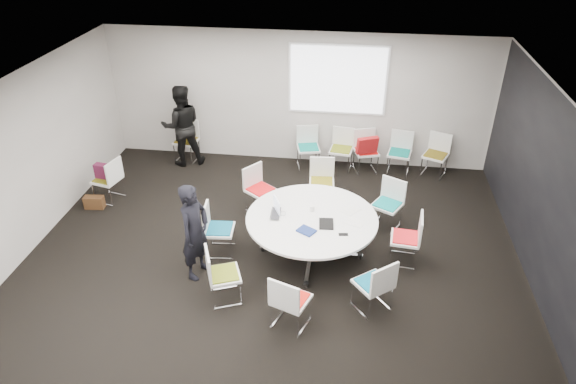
# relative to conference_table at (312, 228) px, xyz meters

# --- Properties ---
(room_shell) EXTENTS (8.08, 7.08, 2.88)m
(room_shell) POSITION_rel_conference_table_xyz_m (-0.52, -0.12, 0.88)
(room_shell) COLOR black
(room_shell) RESTS_ON ground
(conference_table) EXTENTS (2.09, 2.09, 0.73)m
(conference_table) POSITION_rel_conference_table_xyz_m (0.00, 0.00, 0.00)
(conference_table) COLOR silver
(conference_table) RESTS_ON ground
(projection_screen) EXTENTS (1.90, 0.03, 1.35)m
(projection_screen) POSITION_rel_conference_table_xyz_m (0.18, 3.34, 1.33)
(projection_screen) COLOR white
(projection_screen) RESTS_ON room_shell
(chair_ring_a) EXTENTS (0.49, 0.50, 0.88)m
(chair_ring_a) POSITION_rel_conference_table_xyz_m (1.50, 0.03, -0.25)
(chair_ring_a) COLOR silver
(chair_ring_a) RESTS_ON ground
(chair_ring_b) EXTENTS (0.62, 0.61, 0.88)m
(chair_ring_b) POSITION_rel_conference_table_xyz_m (1.24, 0.99, -0.25)
(chair_ring_b) COLOR silver
(chair_ring_b) RESTS_ON ground
(chair_ring_c) EXTENTS (0.49, 0.48, 0.88)m
(chair_ring_c) POSITION_rel_conference_table_xyz_m (0.04, 1.61, -0.25)
(chair_ring_c) COLOR silver
(chair_ring_c) RESTS_ON ground
(chair_ring_d) EXTENTS (0.63, 0.64, 0.88)m
(chair_ring_d) POSITION_rel_conference_table_xyz_m (-1.05, 1.19, -0.25)
(chair_ring_d) COLOR silver
(chair_ring_d) RESTS_ON ground
(chair_ring_e) EXTENTS (0.48, 0.50, 0.88)m
(chair_ring_e) POSITION_rel_conference_table_xyz_m (-1.49, -0.13, -0.25)
(chair_ring_e) COLOR silver
(chair_ring_e) RESTS_ON ground
(chair_ring_f) EXTENTS (0.59, 0.60, 0.88)m
(chair_ring_f) POSITION_rel_conference_table_xyz_m (-1.16, -1.21, -0.25)
(chair_ring_f) COLOR silver
(chair_ring_f) RESTS_ON ground
(chair_ring_g) EXTENTS (0.59, 0.58, 0.88)m
(chair_ring_g) POSITION_rel_conference_table_xyz_m (-0.13, -1.60, -0.25)
(chair_ring_g) COLOR silver
(chair_ring_g) RESTS_ON ground
(chair_ring_h) EXTENTS (0.64, 0.64, 0.88)m
(chair_ring_h) POSITION_rel_conference_table_xyz_m (0.98, -1.13, -0.25)
(chair_ring_h) COLOR silver
(chair_ring_h) RESTS_ON ground
(chair_back_a) EXTENTS (0.55, 0.54, 0.88)m
(chair_back_a) POSITION_rel_conference_table_xyz_m (-0.35, 3.04, -0.25)
(chair_back_a) COLOR silver
(chair_back_a) RESTS_ON ground
(chair_back_b) EXTENTS (0.52, 0.51, 0.88)m
(chair_back_b) POSITION_rel_conference_table_xyz_m (0.34, 3.04, -0.25)
(chair_back_b) COLOR silver
(chair_back_b) RESTS_ON ground
(chair_back_c) EXTENTS (0.57, 0.56, 0.88)m
(chair_back_c) POSITION_rel_conference_table_xyz_m (0.86, 3.03, -0.25)
(chair_back_c) COLOR silver
(chair_back_c) RESTS_ON ground
(chair_back_d) EXTENTS (0.54, 0.53, 0.88)m
(chair_back_d) POSITION_rel_conference_table_xyz_m (1.55, 3.04, -0.25)
(chair_back_d) COLOR silver
(chair_back_d) RESTS_ON ground
(chair_back_e) EXTENTS (0.60, 0.60, 0.88)m
(chair_back_e) POSITION_rel_conference_table_xyz_m (2.28, 3.04, -0.25)
(chair_back_e) COLOR silver
(chair_back_e) RESTS_ON ground
(chair_spare_left) EXTENTS (0.54, 0.55, 0.88)m
(chair_spare_left) POSITION_rel_conference_table_xyz_m (-3.98, 1.19, -0.25)
(chair_spare_left) COLOR silver
(chair_spare_left) RESTS_ON ground
(chair_person_back) EXTENTS (0.52, 0.51, 0.88)m
(chair_person_back) POSITION_rel_conference_table_xyz_m (-3.02, 3.03, -0.25)
(chair_person_back) COLOR silver
(chair_person_back) RESTS_ON ground
(person_main) EXTENTS (0.54, 0.66, 1.58)m
(person_main) POSITION_rel_conference_table_xyz_m (-1.69, -0.70, 0.26)
(person_main) COLOR black
(person_main) RESTS_ON ground
(person_back) EXTENTS (1.05, 0.95, 1.76)m
(person_back) POSITION_rel_conference_table_xyz_m (-3.02, 2.87, 0.35)
(person_back) COLOR black
(person_back) RESTS_ON ground
(laptop) EXTENTS (0.25, 0.37, 0.03)m
(laptop) POSITION_rel_conference_table_xyz_m (-0.53, 0.01, 0.22)
(laptop) COLOR #333338
(laptop) RESTS_ON conference_table
(laptop_lid) EXTENTS (0.14, 0.28, 0.22)m
(laptop_lid) POSITION_rel_conference_table_xyz_m (-0.57, 0.09, 0.34)
(laptop_lid) COLOR silver
(laptop_lid) RESTS_ON conference_table
(notebook_black) EXTENTS (0.24, 0.32, 0.02)m
(notebook_black) POSITION_rel_conference_table_xyz_m (0.24, -0.16, 0.22)
(notebook_black) COLOR black
(notebook_black) RESTS_ON conference_table
(tablet_folio) EXTENTS (0.33, 0.31, 0.03)m
(tablet_folio) POSITION_rel_conference_table_xyz_m (-0.05, -0.39, 0.22)
(tablet_folio) COLOR navy
(tablet_folio) RESTS_ON conference_table
(papers_right) EXTENTS (0.35, 0.37, 0.00)m
(papers_right) POSITION_rel_conference_table_xyz_m (0.60, 0.29, 0.21)
(papers_right) COLOR silver
(papers_right) RESTS_ON conference_table
(papers_front) EXTENTS (0.36, 0.31, 0.00)m
(papers_front) POSITION_rel_conference_table_xyz_m (0.67, -0.05, 0.21)
(papers_front) COLOR white
(papers_front) RESTS_ON conference_table
(cup) EXTENTS (0.08, 0.08, 0.09)m
(cup) POSITION_rel_conference_table_xyz_m (-0.02, 0.19, 0.25)
(cup) COLOR white
(cup) RESTS_ON conference_table
(phone) EXTENTS (0.15, 0.09, 0.01)m
(phone) POSITION_rel_conference_table_xyz_m (0.51, -0.40, 0.21)
(phone) COLOR black
(phone) RESTS_ON conference_table
(maroon_bag) EXTENTS (0.42, 0.19, 0.28)m
(maroon_bag) POSITION_rel_conference_table_xyz_m (-3.99, 1.19, 0.10)
(maroon_bag) COLOR #541633
(maroon_bag) RESTS_ON chair_spare_left
(brown_bag) EXTENTS (0.37, 0.19, 0.24)m
(brown_bag) POSITION_rel_conference_table_xyz_m (-4.16, 0.87, -0.40)
(brown_bag) COLOR #492D17
(brown_bag) RESTS_ON ground
(red_jacket) EXTENTS (0.47, 0.32, 0.36)m
(red_jacket) POSITION_rel_conference_table_xyz_m (0.87, 2.80, 0.18)
(red_jacket) COLOR #AE1518
(red_jacket) RESTS_ON chair_back_c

